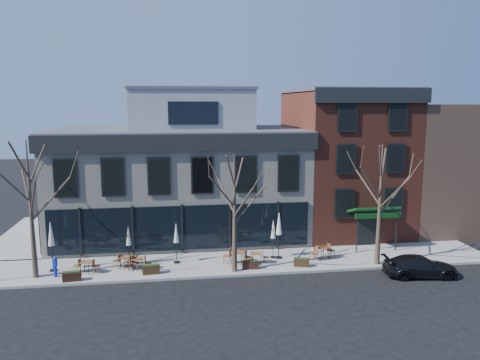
{
  "coord_description": "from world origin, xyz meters",
  "views": [
    {
      "loc": [
        -0.57,
        -30.38,
        10.04
      ],
      "look_at": [
        4.2,
        2.0,
        4.69
      ],
      "focal_mm": 35.0,
      "sensor_mm": 36.0,
      "label": 1
    }
  ],
  "objects": [
    {
      "name": "cafe_set_0",
      "position": [
        -5.7,
        -2.92,
        0.58
      ],
      "size": [
        1.63,
        0.81,
        0.84
      ],
      "color": "brown",
      "rests_on": "sidewalk_front"
    },
    {
      "name": "red_brick_building",
      "position": [
        13.0,
        4.98,
        5.64
      ],
      "size": [
        8.2,
        11.78,
        11.18
      ],
      "color": "brown",
      "rests_on": "ground"
    },
    {
      "name": "cafe_set_5",
      "position": [
        8.9,
        -2.53,
        0.64
      ],
      "size": [
        1.86,
        0.99,
        0.96
      ],
      "color": "brown",
      "rests_on": "sidewalk_front"
    },
    {
      "name": "sidewalk_side",
      "position": [
        -11.25,
        6.0,
        0.07
      ],
      "size": [
        4.5,
        12.0,
        0.15
      ],
      "primitive_type": "cube",
      "color": "gray",
      "rests_on": "ground"
    },
    {
      "name": "cafe_set_3",
      "position": [
        3.36,
        -2.77,
        0.66
      ],
      "size": [
        1.91,
        1.21,
        1.0
      ],
      "color": "brown",
      "rests_on": "sidewalk_front"
    },
    {
      "name": "sidewalk_front",
      "position": [
        3.25,
        -2.15,
        0.07
      ],
      "size": [
        33.5,
        4.7,
        0.15
      ],
      "primitive_type": "cube",
      "color": "gray",
      "rests_on": "ground"
    },
    {
      "name": "umbrella_0",
      "position": [
        -7.75,
        -2.29,
        2.27
      ],
      "size": [
        0.48,
        0.48,
        3.0
      ],
      "color": "black",
      "rests_on": "sidewalk_front"
    },
    {
      "name": "cafe_set_4",
      "position": [
        4.56,
        -2.75,
        0.57
      ],
      "size": [
        1.59,
        0.73,
        0.82
      ],
      "color": "brown",
      "rests_on": "sidewalk_front"
    },
    {
      "name": "tree_right",
      "position": [
        12.01,
        -3.9,
        4.02
      ],
      "size": [
        3.72,
        3.77,
        7.48
      ],
      "color": "#382B21",
      "rests_on": "sidewalk_front"
    },
    {
      "name": "parked_sedan",
      "position": [
        13.72,
        -5.97,
        0.62
      ],
      "size": [
        4.45,
        2.26,
        1.24
      ],
      "primitive_type": "imported",
      "rotation": [
        0.0,
        0.0,
        1.44
      ],
      "color": "black",
      "rests_on": "ground"
    },
    {
      "name": "umbrella_2",
      "position": [
        -0.4,
        -1.92,
        1.94
      ],
      "size": [
        0.41,
        0.41,
        2.53
      ],
      "color": "black",
      "rests_on": "sidewalk_front"
    },
    {
      "name": "umbrella_4",
      "position": [
        6.15,
        -1.94,
        2.27
      ],
      "size": [
        0.48,
        0.48,
        3.0
      ],
      "color": "black",
      "rests_on": "sidewalk_front"
    },
    {
      "name": "cafe_set_1",
      "position": [
        -3.44,
        -2.55,
        0.61
      ],
      "size": [
        1.73,
        1.09,
        0.9
      ],
      "color": "brown",
      "rests_on": "sidewalk_front"
    },
    {
      "name": "planter_1",
      "position": [
        -1.92,
        -3.62,
        0.43
      ],
      "size": [
        1.04,
        0.48,
        0.56
      ],
      "color": "#322010",
      "rests_on": "sidewalk_front"
    },
    {
      "name": "tree_mid",
      "position": [
        3.01,
        -3.9,
        3.79
      ],
      "size": [
        3.5,
        3.55,
        7.04
      ],
      "color": "#382B21",
      "rests_on": "sidewalk_front"
    },
    {
      "name": "ground",
      "position": [
        0.0,
        0.0,
        0.0
      ],
      "size": [
        120.0,
        120.0,
        0.0
      ],
      "primitive_type": "plane",
      "color": "black",
      "rests_on": "ground"
    },
    {
      "name": "bg_building",
      "position": [
        23.0,
        6.0,
        5.0
      ],
      "size": [
        12.0,
        12.0,
        10.0
      ],
      "primitive_type": "cube",
      "color": "#8C664C",
      "rests_on": "ground"
    },
    {
      "name": "umbrella_1",
      "position": [
        -3.31,
        -1.96,
        1.89
      ],
      "size": [
        0.39,
        0.39,
        2.47
      ],
      "color": "black",
      "rests_on": "sidewalk_front"
    },
    {
      "name": "corner_building",
      "position": [
        0.07,
        5.07,
        4.72
      ],
      "size": [
        18.39,
        10.39,
        11.1
      ],
      "color": "beige",
      "rests_on": "ground"
    },
    {
      "name": "planter_3",
      "position": [
        7.19,
        -3.67,
        0.41
      ],
      "size": [
        1.01,
        0.65,
        0.53
      ],
      "color": "#311F10",
      "rests_on": "sidewalk_front"
    },
    {
      "name": "call_box",
      "position": [
        -7.37,
        -3.34,
        0.8
      ],
      "size": [
        0.25,
        0.24,
        1.23
      ],
      "color": "#0D23B3",
      "rests_on": "sidewalk_front"
    },
    {
      "name": "umbrella_3",
      "position": [
        5.81,
        -1.8,
        1.9
      ],
      "size": [
        0.4,
        0.4,
        2.48
      ],
      "color": "black",
      "rests_on": "sidewalk_front"
    },
    {
      "name": "planter_0",
      "position": [
        -6.3,
        -4.11,
        0.43
      ],
      "size": [
        1.04,
        0.5,
        0.56
      ],
      "color": "black",
      "rests_on": "sidewalk_front"
    },
    {
      "name": "planter_2",
      "position": [
        4.0,
        -3.62,
        0.42
      ],
      "size": [
        0.99,
        0.48,
        0.54
      ],
      "color": "black",
      "rests_on": "sidewalk_front"
    },
    {
      "name": "cafe_set_2",
      "position": [
        -2.74,
        -2.84,
        0.61
      ],
      "size": [
        1.71,
        0.74,
        0.89
      ],
      "color": "brown",
      "rests_on": "sidewalk_front"
    },
    {
      "name": "tree_corner",
      "position": [
        -8.49,
        -3.2,
        4.25
      ],
      "size": [
        3.93,
        3.98,
        7.92
      ],
      "color": "#382B21",
      "rests_on": "sidewalk_front"
    }
  ]
}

